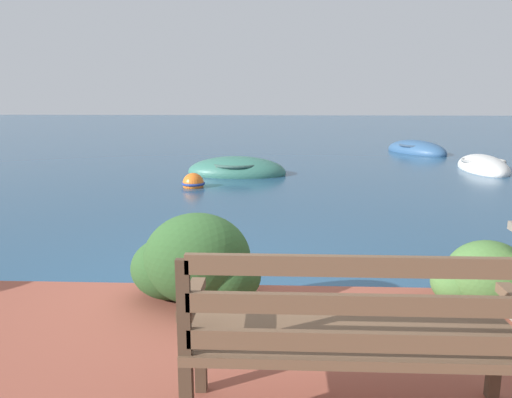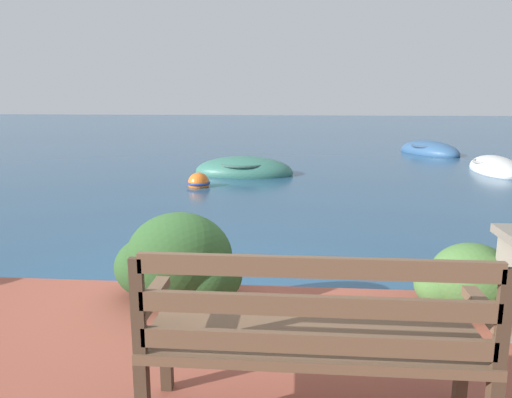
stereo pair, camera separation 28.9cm
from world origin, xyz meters
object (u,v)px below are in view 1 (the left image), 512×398
Objects in this scene: rowboat_nearest at (237,172)px; park_bench at (355,334)px; rowboat_mid at (483,168)px; rowboat_far at (416,151)px; mooring_buoy at (193,184)px.

park_bench is at bearing 101.39° from rowboat_nearest.
rowboat_far is (-0.65, 3.58, 0.01)m from rowboat_mid.
rowboat_mid is 5.24× the size of mooring_buoy.
rowboat_far reaches higher than mooring_buoy.
rowboat_nearest reaches higher than rowboat_mid.
park_bench is 3.51× the size of mooring_buoy.
rowboat_mid is 7.18m from mooring_buoy.
rowboat_far is at bearing 45.73° from mooring_buoy.
park_bench is 0.64× the size of rowboat_far.
rowboat_nearest is 0.91× the size of rowboat_far.
rowboat_nearest is (-1.32, 9.14, -0.64)m from park_bench.
rowboat_nearest is 1.79m from mooring_buoy.
rowboat_far reaches higher than rowboat_mid.
park_bench is 14.28m from rowboat_far.
rowboat_far is 5.50× the size of mooring_buoy.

